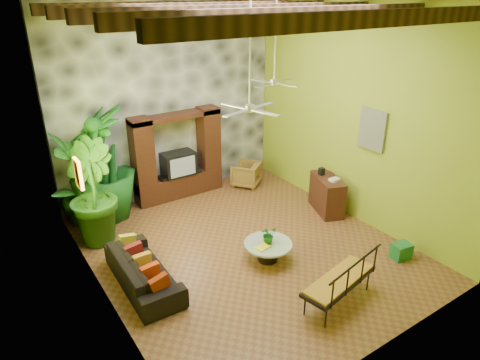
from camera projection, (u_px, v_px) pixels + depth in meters
ground at (245, 248)px, 9.27m from camera, size 7.00×7.00×0.00m
back_wall at (168, 102)px, 10.89m from camera, size 6.00×0.02×5.00m
left_wall at (89, 172)px, 6.72m from camera, size 0.02×7.00×5.00m
right_wall at (354, 115)px, 9.77m from camera, size 0.02×7.00×5.00m
stone_accent_wall at (169, 102)px, 10.85m from camera, size 5.98×0.10×4.98m
ceiling_beams at (247, 11)px, 7.31m from camera, size 5.95×5.36×0.22m
entertainment_center at (178, 162)px, 11.25m from camera, size 2.40×0.55×2.30m
ceiling_fan_front at (250, 97)px, 7.47m from camera, size 1.28×1.28×1.86m
ceiling_fan_back at (274, 73)px, 9.60m from camera, size 1.28×1.28×1.86m
wall_art_mask at (78, 174)px, 7.66m from camera, size 0.06×0.32×0.55m
wall_art_painting at (372, 130)px, 9.38m from camera, size 0.06×0.70×0.90m
sofa at (143, 270)px, 7.99m from camera, size 0.90×2.17×0.63m
wicker_armchair at (246, 174)px, 12.09m from camera, size 1.02×1.03×0.68m
tall_plant_a at (75, 180)px, 9.71m from camera, size 1.29×1.45×2.29m
tall_plant_b at (90, 193)px, 9.13m from camera, size 1.19×1.39×2.29m
tall_plant_c at (102, 164)px, 10.02m from camera, size 1.60×1.60×2.74m
coffee_table at (268, 249)px, 8.75m from camera, size 0.98×0.98×0.40m
centerpiece_plant at (269, 235)px, 8.65m from camera, size 0.35×0.31×0.36m
yellow_tray at (263, 247)px, 8.52m from camera, size 0.31×0.24×0.03m
iron_bench at (343, 279)px, 7.39m from camera, size 1.68×0.89×0.57m
side_console at (327, 195)px, 10.63m from camera, size 0.88×1.23×0.90m
green_bin at (401, 251)px, 8.85m from camera, size 0.42×0.34×0.33m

